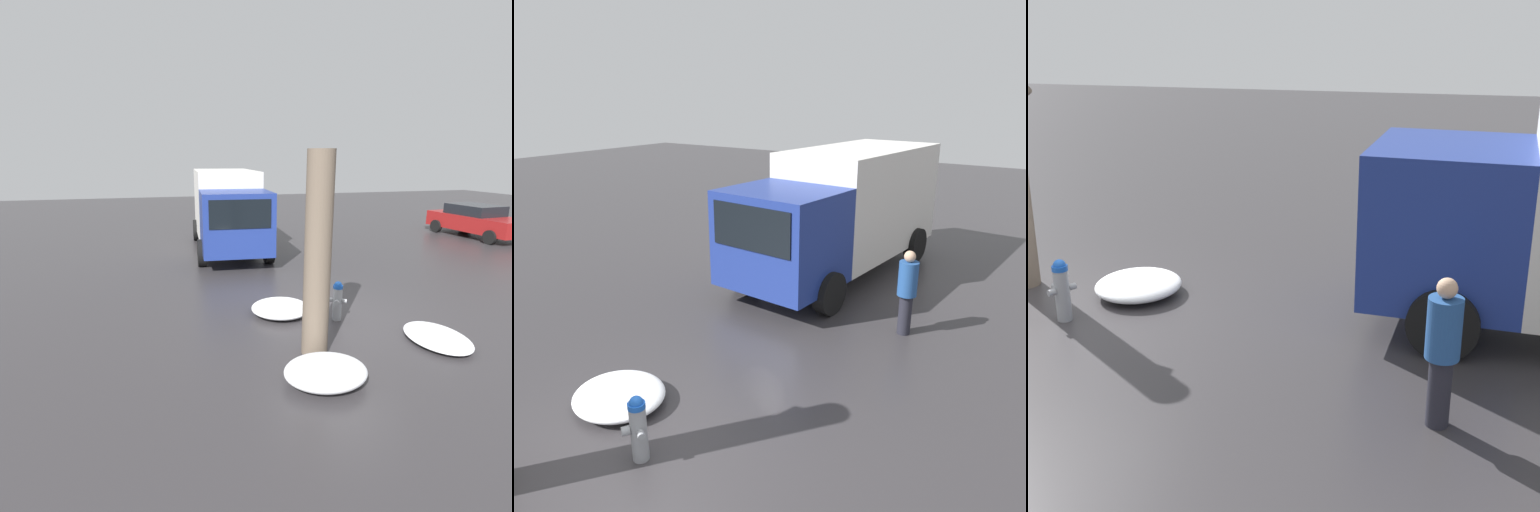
# 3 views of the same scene
# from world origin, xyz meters

# --- Properties ---
(ground_plane) EXTENTS (60.00, 60.00, 0.00)m
(ground_plane) POSITION_xyz_m (0.00, 0.00, 0.00)
(ground_plane) COLOR #333033
(fire_hydrant) EXTENTS (0.35, 0.39, 0.89)m
(fire_hydrant) POSITION_xyz_m (-0.00, 0.00, 0.46)
(fire_hydrant) COLOR gray
(fire_hydrant) RESTS_ON ground_plane
(pedestrian) EXTENTS (0.36, 0.36, 1.63)m
(pedestrian) POSITION_xyz_m (5.14, -1.51, 0.89)
(pedestrian) COLOR #23232D
(pedestrian) RESTS_ON ground_plane
(snow_pile_curbside) EXTENTS (1.29, 1.35, 0.30)m
(snow_pile_curbside) POSITION_xyz_m (0.61, 1.12, 0.15)
(snow_pile_curbside) COLOR white
(snow_pile_curbside) RESTS_ON ground_plane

